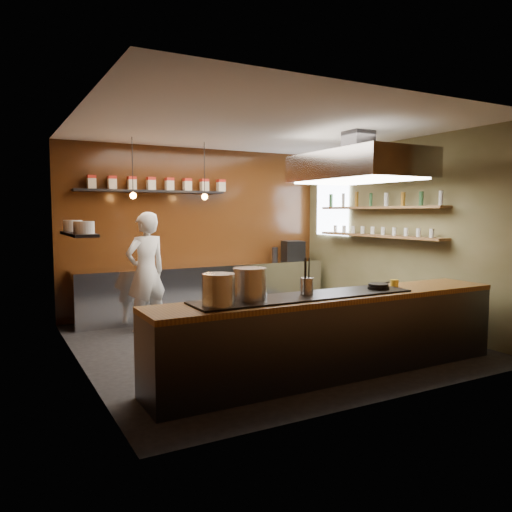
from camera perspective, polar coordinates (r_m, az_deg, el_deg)
floor at (r=7.22m, az=1.04°, el=-9.78°), size 5.00×5.00×0.00m
back_wall at (r=9.24m, az=-6.62°, el=2.87°), size 5.00×0.00×5.00m
left_wall at (r=6.15m, az=-19.66°, el=1.52°), size 0.00×5.00×5.00m
right_wall at (r=8.50m, az=15.90°, el=2.52°), size 0.00×5.00×5.00m
ceiling at (r=7.07m, az=1.08°, el=14.44°), size 5.00×5.00×0.00m
window_pane at (r=9.75m, az=8.72°, el=5.31°), size 0.00×1.00×1.00m
prep_counter at (r=9.04m, az=-5.77°, el=-3.86°), size 4.60×0.65×0.90m
pass_counter at (r=5.80m, az=8.92°, el=-8.78°), size 4.40×0.72×0.94m
tin_shelf at (r=8.81m, az=-11.81°, el=7.25°), size 2.60×0.26×0.04m
plate_shelf at (r=7.16m, az=-19.64°, el=2.38°), size 0.30×1.40×0.04m
bottle_shelf_upper at (r=8.60m, az=13.80°, el=5.40°), size 0.26×2.80×0.04m
bottle_shelf_lower at (r=8.61m, az=13.73°, el=2.27°), size 0.26×2.80×0.04m
extractor_hood at (r=7.42m, az=11.55°, el=10.04°), size 1.20×2.00×0.72m
pendant_left at (r=8.04m, az=-13.87°, el=7.08°), size 0.10×0.10×0.95m
pendant_right at (r=8.42m, az=-5.89°, el=7.10°), size 0.10×0.10×0.95m
storage_tins at (r=8.86m, az=-10.88°, el=8.10°), size 2.43×0.13×0.22m
plate_stacks at (r=7.16m, az=-19.67°, el=3.18°), size 0.26×1.16×0.16m
bottles at (r=8.60m, az=13.82°, el=6.33°), size 0.06×2.66×0.24m
wine_glasses at (r=8.61m, az=13.75°, el=2.84°), size 0.07×2.37×0.13m
stockpot_large at (r=4.85m, az=-4.30°, el=-3.86°), size 0.43×0.43×0.31m
stockpot_small at (r=5.17m, az=-0.70°, el=-3.20°), size 0.46×0.46×0.33m
utensil_crock at (r=5.51m, az=5.82°, el=-3.46°), size 0.19×0.19×0.19m
frying_pan at (r=6.08m, az=13.84°, el=-3.38°), size 0.41×0.26×0.06m
butter_jar at (r=6.42m, az=15.54°, el=-3.03°), size 0.13×0.13×0.09m
espresso_machine at (r=9.83m, az=4.26°, el=0.63°), size 0.44×0.42×0.38m
chef at (r=7.91m, az=-12.46°, el=-1.77°), size 0.77×0.61×1.85m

